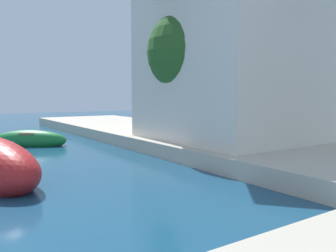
% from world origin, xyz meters
% --- Properties ---
extents(moored_boat_6, '(3.14, 2.65, 0.88)m').
position_xyz_m(moored_boat_6, '(6.97, 10.81, 0.25)').
color(moored_boat_6, '#197233').
rests_on(moored_boat_6, ground).
extents(waterfront_building_main, '(5.40, 6.40, 6.74)m').
position_xyz_m(waterfront_building_main, '(13.00, 5.02, 3.92)').
color(waterfront_building_main, silver).
rests_on(waterfront_building_main, quay_promenade).
extents(quayside_tree, '(3.10, 3.10, 4.79)m').
position_xyz_m(quayside_tree, '(11.47, 5.47, 3.73)').
color(quayside_tree, brown).
rests_on(quayside_tree, quay_promenade).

